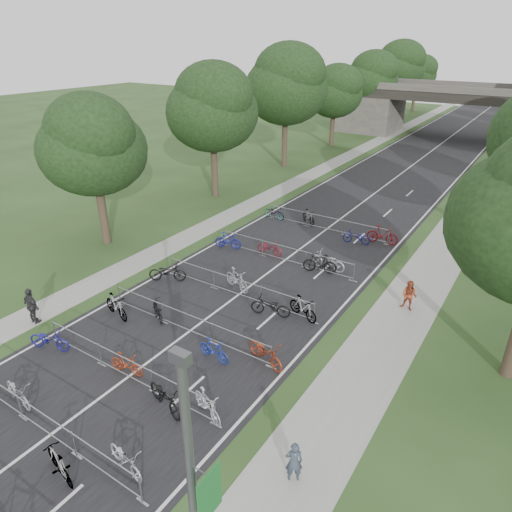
{
  "coord_description": "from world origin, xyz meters",
  "views": [
    {
      "loc": [
        12.44,
        -2.16,
        12.65
      ],
      "look_at": [
        -0.61,
        17.83,
        1.1
      ],
      "focal_mm": 32.0,
      "sensor_mm": 36.0,
      "label": 1
    }
  ],
  "objects": [
    {
      "name": "bike_16",
      "position": [
        -4.3,
        14.26,
        0.56
      ],
      "size": [
        2.21,
        1.71,
        1.12
      ],
      "primitive_type": "imported",
      "rotation": [
        0.0,
        0.0,
        2.1
      ],
      "color": "black",
      "rests_on": "ground"
    },
    {
      "name": "tree_left_3",
      "position": [
        -11.39,
        51.93,
        6.49
      ],
      "size": [
        6.72,
        6.72,
        10.25
      ],
      "color": "#33261C",
      "rests_on": "ground"
    },
    {
      "name": "bike_8",
      "position": [
        -4.3,
        6.7,
        0.52
      ],
      "size": [
        2.1,
        1.29,
        1.04
      ],
      "primitive_type": "imported",
      "rotation": [
        0.0,
        0.0,
        1.9
      ],
      "color": "navy",
      "rests_on": "ground"
    },
    {
      "name": "bike_20",
      "position": [
        -4.06,
        19.74,
        0.55
      ],
      "size": [
        1.9,
        0.98,
        1.1
      ],
      "primitive_type": "imported",
      "rotation": [
        0.0,
        0.0,
        1.84
      ],
      "color": "navy",
      "rests_on": "ground"
    },
    {
      "name": "tree_left_5",
      "position": [
        -11.39,
        75.93,
        8.12
      ],
      "size": [
        8.4,
        8.4,
        12.81
      ],
      "color": "#33261C",
      "rests_on": "ground"
    },
    {
      "name": "sidewalk_right",
      "position": [
        8.0,
        50.0,
        0.01
      ],
      "size": [
        3.0,
        140.0,
        0.01
      ],
      "primitive_type": "cube",
      "color": "gray",
      "rests_on": "ground"
    },
    {
      "name": "road",
      "position": [
        0.0,
        50.0,
        0.01
      ],
      "size": [
        11.0,
        140.0,
        0.01
      ],
      "primitive_type": "cube",
      "color": "black",
      "rests_on": "ground"
    },
    {
      "name": "bike_6",
      "position": [
        1.77,
        2.86,
        0.54
      ],
      "size": [
        1.87,
        0.89,
        1.08
      ],
      "primitive_type": "imported",
      "rotation": [
        0.0,
        0.0,
        4.49
      ],
      "color": "#929499",
      "rests_on": "ground"
    },
    {
      "name": "bike_5",
      "position": [
        -2.37,
        4.02,
        0.5
      ],
      "size": [
        1.98,
        0.91,
        1.0
      ],
      "primitive_type": "imported",
      "rotation": [
        0.0,
        0.0,
        1.44
      ],
      "color": "gray",
      "rests_on": "ground"
    },
    {
      "name": "bike_10",
      "position": [
        2.52,
        6.84,
        0.56
      ],
      "size": [
        2.27,
        1.34,
        1.13
      ],
      "primitive_type": "imported",
      "rotation": [
        0.0,
        0.0,
        1.28
      ],
      "color": "black",
      "rests_on": "ground"
    },
    {
      "name": "barrier_row_6",
      "position": [
        0.0,
        26.0,
        0.55
      ],
      "size": [
        9.7,
        0.08,
        1.1
      ],
      "color": "#929499",
      "rests_on": "ground"
    },
    {
      "name": "barrier_row_4",
      "position": [
        0.0,
        15.0,
        0.55
      ],
      "size": [
        9.7,
        0.08,
        1.1
      ],
      "color": "#929499",
      "rests_on": "ground"
    },
    {
      "name": "overpass_bridge",
      "position": [
        0.0,
        65.0,
        3.53
      ],
      "size": [
        31.0,
        8.0,
        7.05
      ],
      "color": "#423F3B",
      "rests_on": "ground"
    },
    {
      "name": "lane_markings",
      "position": [
        0.0,
        50.0,
        0.0
      ],
      "size": [
        0.12,
        140.0,
        0.0
      ],
      "primitive_type": "cube",
      "color": "silver",
      "rests_on": "ground"
    },
    {
      "name": "bike_25",
      "position": [
        -1.68,
        26.63,
        0.5
      ],
      "size": [
        1.67,
        1.28,
        1.0
      ],
      "primitive_type": "imported",
      "rotation": [
        0.0,
        0.0,
        1.01
      ],
      "color": "#929499",
      "rests_on": "ground"
    },
    {
      "name": "bike_19",
      "position": [
        3.94,
        15.08,
        0.57
      ],
      "size": [
        1.97,
        1.13,
        1.14
      ],
      "primitive_type": "imported",
      "rotation": [
        0.0,
        0.0,
        1.24
      ],
      "color": "#929499",
      "rests_on": "ground"
    },
    {
      "name": "bike_27",
      "position": [
        4.18,
        26.0,
        0.63
      ],
      "size": [
        2.15,
        0.81,
        1.26
      ],
      "primitive_type": "imported",
      "rotation": [
        0.0,
        0.0,
        1.68
      ],
      "color": "maroon",
      "rests_on": "ground"
    },
    {
      "name": "bike_14",
      "position": [
        2.27,
        10.1,
        0.51
      ],
      "size": [
        1.73,
        0.62,
        1.02
      ],
      "primitive_type": "imported",
      "rotation": [
        0.0,
        0.0,
        1.49
      ],
      "color": "navy",
      "rests_on": "ground"
    },
    {
      "name": "bike_13",
      "position": [
        -2.06,
        11.14,
        0.45
      ],
      "size": [
        1.75,
        1.41,
        0.89
      ],
      "primitive_type": "imported",
      "rotation": [
        0.0,
        0.0,
        4.15
      ],
      "color": "black",
      "rests_on": "ground"
    },
    {
      "name": "sidewalk_left",
      "position": [
        -7.5,
        50.0,
        0.01
      ],
      "size": [
        2.0,
        140.0,
        0.01
      ],
      "primitive_type": "cube",
      "color": "gray",
      "rests_on": "ground"
    },
    {
      "name": "barrier_row_1",
      "position": [
        0.0,
        3.6,
        0.55
      ],
      "size": [
        9.7,
        0.08,
        1.1
      ],
      "color": "#929499",
      "rests_on": "ground"
    },
    {
      "name": "bike_17",
      "position": [
        -0.44,
        15.63,
        0.61
      ],
      "size": [
        2.09,
        1.2,
        1.21
      ],
      "primitive_type": "imported",
      "rotation": [
        0.0,
        0.0,
        1.23
      ],
      "color": "gray",
      "rests_on": "ground"
    },
    {
      "name": "pedestrian_a",
      "position": [
        8.0,
        6.79,
        0.77
      ],
      "size": [
        0.67,
        0.62,
        1.53
      ],
      "primitive_type": "imported",
      "rotation": [
        0.0,
        0.0,
        3.75
      ],
      "color": "#2E3845",
      "rests_on": "ground"
    },
    {
      "name": "bike_23",
      "position": [
        2.76,
        20.5,
        0.57
      ],
      "size": [
        2.19,
        0.82,
        1.14
      ],
      "primitive_type": "imported",
      "rotation": [
        0.0,
        0.0,
        4.68
      ],
      "color": "#A0A1A7",
      "rests_on": "ground"
    },
    {
      "name": "tree_left_4",
      "position": [
        -11.39,
        63.93,
        7.3
      ],
      "size": [
        7.56,
        7.56,
        11.53
      ],
      "color": "#33261C",
      "rests_on": "ground"
    },
    {
      "name": "pedestrian_b",
      "position": [
        8.07,
        18.7,
        0.81
      ],
      "size": [
        0.84,
        0.68,
        1.61
      ],
      "primitive_type": "imported",
      "rotation": [
        0.0,
        0.0,
        -0.1
      ],
      "color": "brown",
      "rests_on": "ground"
    },
    {
      "name": "bike_21",
      "position": [
        -1.25,
        20.41,
        0.48
      ],
      "size": [
        1.88,
        0.74,
        0.97
      ],
      "primitive_type": "imported",
      "rotation": [
        0.0,
        0.0,
        1.52
      ],
      "color": "maroon",
      "rests_on": "ground"
    },
    {
      "name": "bike_11",
      "position": [
        4.08,
        7.39,
        0.56
      ],
      "size": [
        1.92,
        1.18,
        1.12
      ],
      "primitive_type": "imported",
      "rotation": [
        0.0,
        0.0,
        1.19
      ],
      "color": "#B8BAC0",
      "rests_on": "ground"
    },
    {
      "name": "bike_12",
      "position": [
        -3.85,
        10.13,
        0.6
      ],
      "size": [
        2.07,
        1.0,
        1.2
      ],
      "primitive_type": "imported",
      "rotation": [
        0.0,
        0.0,
        1.35
      ],
      "color": "#929499",
      "rests_on": "ground"
    },
    {
      "name": "barrier_row_3",
      "position": [
        0.0,
        11.0,
        0.55
      ],
      "size": [
        9.7,
        0.08,
        1.1
      ],
      "color": "#929499",
      "rests_on": "ground"
    },
    {
      "name": "barrier_row_5",
      "position": [
        0.0,
        20.0,
        0.55
      ],
      "size": [
        9.7,
        0.08,
        1.1
      ],
      "color": "#929499",
      "rests_on": "ground"
    },
    {
      "name": "pedestrian_c",
      "position": [
        -6.8,
        7.57,
        0.94
      ],
      "size": [
        1.1,
        0.46,
        1.87
      ],
      "primitive_type": "imported",
      "rotation": [
        0.0,
        0.0,
        3.14
      ],
      "color": "#28282A",
      "rests_on": "ground"
    },
    {
      "name": "tree_left_1",
      "position": [
        -11.39,
        27.93,
        7.3
      ],
      "size": [
        7.56,
        7.56,
        11.53
      ],
      "color": "#33261C",
      "rests_on": "ground"
    },
    {
      "name": "bike_24",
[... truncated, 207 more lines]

